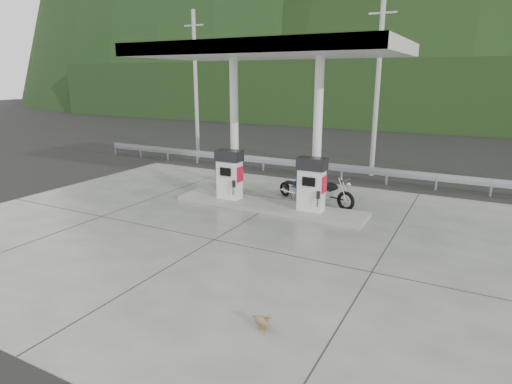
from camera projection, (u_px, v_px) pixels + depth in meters
The scene contains 17 objects.
ground at pixel (232, 230), 13.12m from camera, with size 160.00×160.00×0.00m, color black.
forecourt_apron at pixel (232, 229), 13.11m from camera, with size 18.00×14.00×0.02m, color #63635E.
pump_island at pixel (268, 206), 15.23m from camera, with size 7.00×1.40×0.15m, color gray.
gas_pump_left at pixel (229, 174), 15.69m from camera, with size 0.95×0.55×1.80m, color white, non-canonical shape.
gas_pump_right at pixel (311, 184), 14.25m from camera, with size 0.95×0.55×1.80m, color white, non-canonical shape.
canopy_column_left at pixel (234, 130), 15.62m from camera, with size 0.30×0.30×5.00m, color white.
canopy_column_right at pixel (317, 135), 14.17m from camera, with size 0.30×0.30×5.00m, color white.
canopy_roof at pixel (269, 50), 13.85m from camera, with size 8.50×5.00×0.40m, color silver.
guardrail at pixel (321, 162), 19.76m from camera, with size 26.00×0.16×1.42m, color #A2A5AA, non-canonical shape.
road at pixel (343, 164), 22.93m from camera, with size 60.00×7.00×0.01m, color black.
utility_pole_a at pixel (196, 87), 23.79m from camera, with size 0.22×0.22×8.00m, color gray.
utility_pole_b at pixel (377, 89), 19.27m from camera, with size 0.22×0.22×8.00m, color gray.
tree_band at pixel (406, 94), 37.92m from camera, with size 80.00×6.00×6.00m, color black.
forested_hills at pixel (437, 108), 64.29m from camera, with size 100.00×40.00×140.00m, color black, non-canonical shape.
motorcycle_left at pixel (328, 193), 15.35m from camera, with size 2.07×0.65×0.98m, color black, non-canonical shape.
motorcycle_right at pixel (296, 189), 16.20m from camera, with size 1.69×0.53×0.80m, color black, non-canonical shape.
duck at pixel (262, 321), 7.90m from camera, with size 0.43×0.12×0.31m, color brown, non-canonical shape.
Camera 1 is at (6.43, -10.58, 4.55)m, focal length 30.00 mm.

